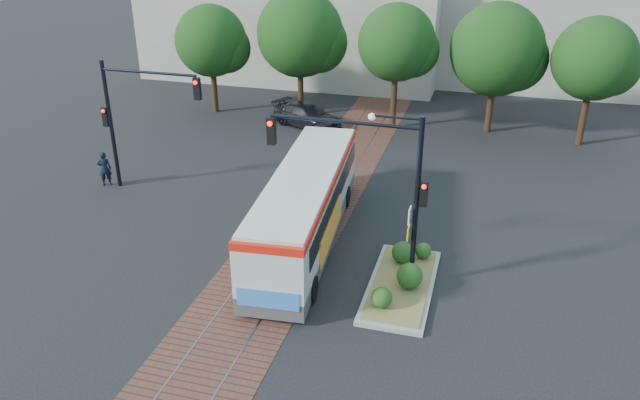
# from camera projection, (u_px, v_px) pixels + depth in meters

# --- Properties ---
(ground) EXTENTS (120.00, 120.00, 0.00)m
(ground) POSITION_uv_depth(u_px,v_px,m) (281.00, 254.00, 23.88)
(ground) COLOR black
(ground) RESTS_ON ground
(trackbed) EXTENTS (3.60, 40.00, 0.02)m
(trackbed) POSITION_uv_depth(u_px,v_px,m) (311.00, 210.00, 27.34)
(trackbed) COLOR brown
(trackbed) RESTS_ON ground
(tree_row) EXTENTS (26.40, 5.60, 7.67)m
(tree_row) POSITION_uv_depth(u_px,v_px,m) (393.00, 44.00, 35.73)
(tree_row) COLOR #382314
(tree_row) RESTS_ON ground
(warehouses) EXTENTS (40.00, 13.00, 8.00)m
(warehouses) POSITION_uv_depth(u_px,v_px,m) (398.00, 25.00, 47.30)
(warehouses) COLOR #ADA899
(warehouses) RESTS_ON ground
(city_bus) EXTENTS (3.30, 11.22, 2.96)m
(city_bus) POSITION_uv_depth(u_px,v_px,m) (305.00, 204.00, 24.13)
(city_bus) COLOR #464649
(city_bus) RESTS_ON ground
(traffic_island) EXTENTS (2.20, 5.20, 1.13)m
(traffic_island) POSITION_uv_depth(u_px,v_px,m) (402.00, 278.00, 21.76)
(traffic_island) COLOR gray
(traffic_island) RESTS_ON ground
(signal_pole_main) EXTENTS (5.49, 0.46, 6.00)m
(signal_pole_main) POSITION_uv_depth(u_px,v_px,m) (381.00, 174.00, 20.42)
(signal_pole_main) COLOR black
(signal_pole_main) RESTS_ON ground
(signal_pole_left) EXTENTS (4.99, 0.34, 6.00)m
(signal_pole_left) POSITION_uv_depth(u_px,v_px,m) (131.00, 109.00, 27.75)
(signal_pole_left) COLOR black
(signal_pole_left) RESTS_ON ground
(officer) EXTENTS (0.73, 0.64, 1.67)m
(officer) POSITION_uv_depth(u_px,v_px,m) (105.00, 169.00, 29.41)
(officer) COLOR black
(officer) RESTS_ON ground
(parked_car) EXTENTS (4.94, 3.58, 1.33)m
(parked_car) POSITION_uv_depth(u_px,v_px,m) (307.00, 116.00, 37.26)
(parked_car) COLOR black
(parked_car) RESTS_ON ground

